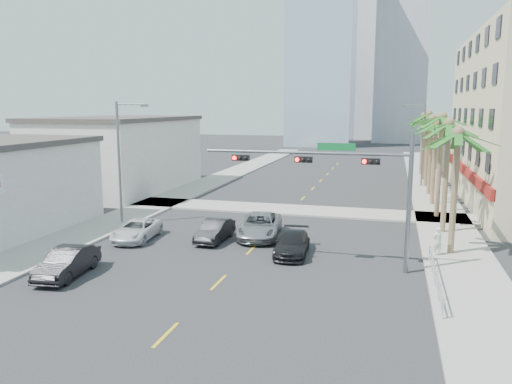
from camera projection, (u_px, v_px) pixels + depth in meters
The scene contains 26 objects.
ground at pixel (187, 314), 20.98m from camera, with size 260.00×260.00×0.00m, color #262628.
sidewalk_right at pixel (445, 224), 36.84m from camera, with size 4.00×120.00×0.15m, color gray.
sidewalk_left at pixel (150, 207), 43.11m from camera, with size 4.00×120.00×0.15m, color gray.
sidewalk_cross at pixel (291, 210), 41.88m from camera, with size 80.00×4.00×0.15m, color gray.
building_left_far at pixel (119, 155), 52.08m from camera, with size 11.00×18.00×7.20m, color beige.
tower_far_left at pixel (322, 36), 109.31m from camera, with size 14.00×14.00×48.00m, color #99B2C6.
tower_far_right at pixel (403, 15), 118.11m from camera, with size 12.00×12.00×60.00m, color #ADADB2.
tower_far_center at pixel (355, 61), 137.02m from camera, with size 16.00×16.00×42.00m, color #ADADB2.
traffic_signal_mast at pixel (347, 175), 26.17m from camera, with size 11.12×0.54×7.20m.
palm_tree_0 at pixel (458, 134), 28.16m from camera, with size 4.80×4.80×7.80m.
palm_tree_1 at pixel (449, 125), 33.04m from camera, with size 4.80×4.80×8.16m.
palm_tree_2 at pixel (442, 118), 37.93m from camera, with size 4.80×4.80×8.52m.
palm_tree_3 at pixel (436, 125), 42.99m from camera, with size 4.80×4.80×7.80m.
palm_tree_4 at pixel (432, 119), 47.87m from camera, with size 4.80×4.80×8.16m.
palm_tree_5 at pixel (429, 115), 52.75m from camera, with size 4.80×4.80×8.52m.
palm_tree_6 at pixel (426, 120), 57.81m from camera, with size 4.80×4.80×7.80m.
palm_tree_7 at pixel (424, 116), 62.69m from camera, with size 4.80×4.80×8.16m.
streetlight_left at pixel (121, 156), 36.31m from camera, with size 2.55×0.25×9.00m.
streetlight_right at pixel (422, 140), 53.37m from camera, with size 2.55×0.25×9.00m.
guardrail at pixel (435, 275), 23.88m from camera, with size 0.08×8.08×1.00m.
car_parked_mid at pixel (67, 262), 25.58m from camera, with size 1.56×4.46×1.47m, color black.
car_parked_far at pixel (137, 230), 32.68m from camera, with size 2.16×4.69×1.30m, color silver.
car_lane_left at pixel (215, 230), 32.40m from camera, with size 1.46×4.18×1.38m, color black.
car_lane_center at pixel (260, 226), 33.28m from camera, with size 2.62×5.68×1.58m, color #A2A2A6.
car_lane_right at pixel (292, 244), 29.38m from camera, with size 1.83×4.51×1.31m, color black.
pedestrian at pixel (437, 241), 28.79m from camera, with size 0.60×0.40×1.65m, color silver.
Camera 1 is at (8.07, -18.33, 8.62)m, focal length 35.00 mm.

